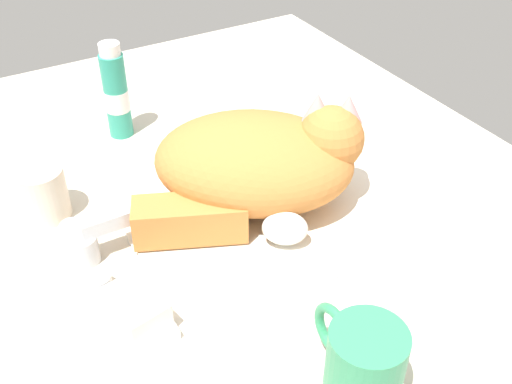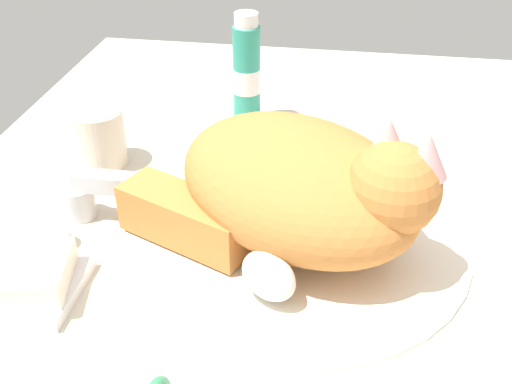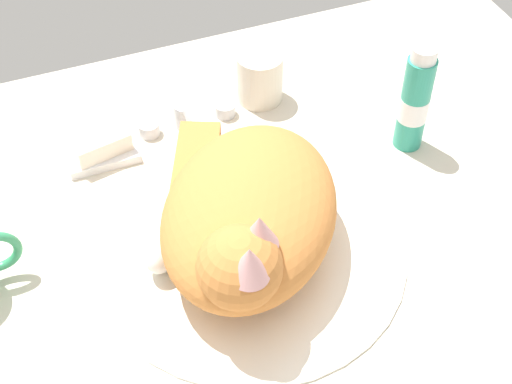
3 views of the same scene
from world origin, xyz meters
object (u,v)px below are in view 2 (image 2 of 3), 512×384
soap_bar (41,273)px  toothpaste_bottle (247,73)px  rinse_cup (99,138)px  cat (301,187)px  faucet (89,198)px

soap_bar → toothpaste_bottle: bearing=-18.0°
rinse_cup → soap_bar: size_ratio=1.00×
cat → rinse_cup: size_ratio=4.76×
faucet → toothpaste_bottle: (25.52, -12.61, 4.61)cm
faucet → rinse_cup: 11.45cm
faucet → rinse_cup: size_ratio=1.89×
rinse_cup → soap_bar: rinse_cup is taller
faucet → cat: cat is taller
toothpaste_bottle → faucet: bearing=153.7°
soap_bar → toothpaste_bottle: (37.75, -12.23, 4.60)cm
toothpaste_bottle → rinse_cup: bearing=132.9°
cat → faucet: bearing=88.0°
faucet → toothpaste_bottle: 28.84cm
faucet → toothpaste_bottle: bearing=-26.3°
faucet → rinse_cup: (11.00, 2.99, 1.11)cm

